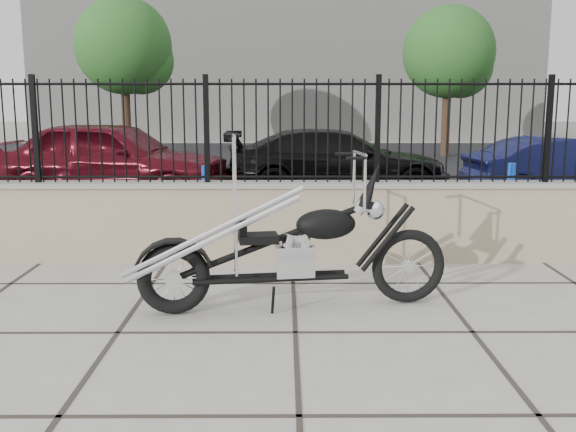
# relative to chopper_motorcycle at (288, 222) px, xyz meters

# --- Properties ---
(ground_plane) EXTENTS (90.00, 90.00, 0.00)m
(ground_plane) POSITION_rel_chopper_motorcycle_xyz_m (0.06, -0.65, -0.83)
(ground_plane) COLOR #99968E
(ground_plane) RESTS_ON ground
(parking_lot) EXTENTS (30.00, 30.00, 0.00)m
(parking_lot) POSITION_rel_chopper_motorcycle_xyz_m (0.06, 11.85, -0.83)
(parking_lot) COLOR black
(parking_lot) RESTS_ON ground
(retaining_wall) EXTENTS (14.00, 0.36, 0.96)m
(retaining_wall) POSITION_rel_chopper_motorcycle_xyz_m (0.06, 1.85, -0.35)
(retaining_wall) COLOR gray
(retaining_wall) RESTS_ON ground_plane
(iron_fence) EXTENTS (14.00, 0.08, 1.20)m
(iron_fence) POSITION_rel_chopper_motorcycle_xyz_m (0.06, 1.85, 0.73)
(iron_fence) COLOR black
(iron_fence) RESTS_ON retaining_wall
(background_building) EXTENTS (22.00, 6.00, 8.00)m
(background_building) POSITION_rel_chopper_motorcycle_xyz_m (0.06, 25.85, 3.17)
(background_building) COLOR beige
(background_building) RESTS_ON ground_plane
(chopper_motorcycle) EXTENTS (2.81, 0.88, 1.66)m
(chopper_motorcycle) POSITION_rel_chopper_motorcycle_xyz_m (0.00, 0.00, 0.00)
(chopper_motorcycle) COLOR black
(chopper_motorcycle) RESTS_ON ground_plane
(car_red) EXTENTS (4.74, 2.60, 1.53)m
(car_red) POSITION_rel_chopper_motorcycle_xyz_m (-3.31, 6.72, -0.07)
(car_red) COLOR #500B15
(car_red) RESTS_ON parking_lot
(car_black) EXTENTS (4.52, 1.94, 1.30)m
(car_black) POSITION_rel_chopper_motorcycle_xyz_m (1.02, 7.39, -0.18)
(car_black) COLOR black
(car_black) RESTS_ON parking_lot
(car_blue) EXTENTS (3.74, 1.66, 1.19)m
(car_blue) POSITION_rel_chopper_motorcycle_xyz_m (5.26, 6.65, -0.23)
(car_blue) COLOR #0E1133
(car_blue) RESTS_ON parking_lot
(bollard_a) EXTENTS (0.12, 0.12, 0.92)m
(bollard_a) POSITION_rel_chopper_motorcycle_xyz_m (-1.24, 4.12, -0.37)
(bollard_a) COLOR #0B49A6
(bollard_a) RESTS_ON ground_plane
(bollard_b) EXTENTS (0.15, 0.15, 1.01)m
(bollard_b) POSITION_rel_chopper_motorcycle_xyz_m (3.23, 3.51, -0.32)
(bollard_b) COLOR #0C3EBB
(bollard_b) RESTS_ON ground_plane
(tree_left) EXTENTS (3.10, 3.10, 5.22)m
(tree_left) POSITION_rel_chopper_motorcycle_xyz_m (-5.19, 16.10, 2.83)
(tree_left) COLOR #382619
(tree_left) RESTS_ON ground_plane
(tree_right) EXTENTS (2.91, 2.91, 4.91)m
(tree_right) POSITION_rel_chopper_motorcycle_xyz_m (5.17, 15.79, 2.61)
(tree_right) COLOR #382619
(tree_right) RESTS_ON ground_plane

